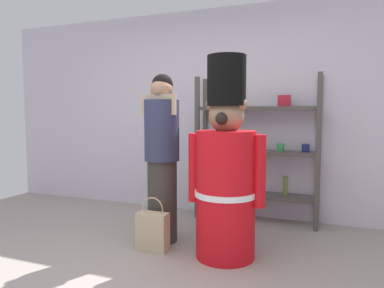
{
  "coord_description": "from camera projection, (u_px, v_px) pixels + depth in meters",
  "views": [
    {
      "loc": [
        1.35,
        -2.18,
        1.28
      ],
      "look_at": [
        0.17,
        0.87,
        1.0
      ],
      "focal_mm": 33.06,
      "sensor_mm": 36.0,
      "label": 1
    }
  ],
  "objects": [
    {
      "name": "teddy_bear_guard",
      "position": [
        226.0,
        175.0,
        3.11
      ],
      "size": [
        0.7,
        0.55,
        1.78
      ],
      "color": "red",
      "rests_on": "ground_plane"
    },
    {
      "name": "back_wall",
      "position": [
        217.0,
        112.0,
        4.56
      ],
      "size": [
        6.4,
        0.12,
        2.6
      ],
      "primitive_type": "cube",
      "color": "silver",
      "rests_on": "ground_plane"
    },
    {
      "name": "person_shopper",
      "position": [
        162.0,
        155.0,
        3.5
      ],
      "size": [
        0.36,
        0.35,
        1.67
      ],
      "color": "#38332D",
      "rests_on": "ground_plane"
    },
    {
      "name": "shopping_bag",
      "position": [
        153.0,
        231.0,
        3.31
      ],
      "size": [
        0.3,
        0.14,
        0.51
      ],
      "color": "#C1AD89",
      "rests_on": "ground_plane"
    },
    {
      "name": "ground_plane",
      "position": [
        129.0,
        287.0,
        2.63
      ],
      "size": [
        6.4,
        6.4,
        0.0
      ],
      "primitive_type": "plane",
      "color": "#9E9389"
    },
    {
      "name": "merchandise_shelf",
      "position": [
        256.0,
        149.0,
        4.19
      ],
      "size": [
        1.44,
        0.35,
        1.72
      ],
      "color": "#4C4742",
      "rests_on": "ground_plane"
    }
  ]
}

